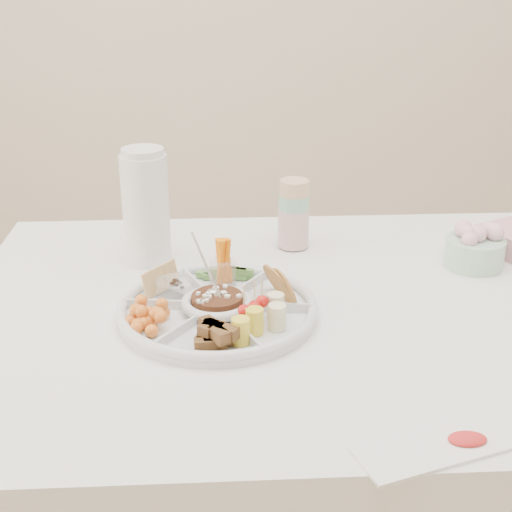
{
  "coord_description": "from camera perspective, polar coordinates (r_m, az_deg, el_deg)",
  "views": [
    {
      "loc": [
        -0.23,
        -1.26,
        1.41
      ],
      "look_at": [
        -0.16,
        0.06,
        0.84
      ],
      "focal_mm": 50.0,
      "sensor_mm": 36.0,
      "label": 1
    }
  ],
  "objects": [
    {
      "name": "cherries",
      "position": [
        1.33,
        -8.28,
        -4.64
      ],
      "size": [
        0.12,
        0.12,
        0.04
      ],
      "primitive_type": null,
      "rotation": [
        0.0,
        0.0,
        -0.12
      ],
      "color": "#E95B11",
      "rests_on": "party_tray"
    },
    {
      "name": "placemat",
      "position": [
        1.09,
        14.98,
        -14.26
      ],
      "size": [
        0.29,
        0.17,
        0.01
      ],
      "primitive_type": "cube",
      "rotation": [
        0.0,
        0.0,
        0.31
      ],
      "color": "white",
      "rests_on": "dining_table"
    },
    {
      "name": "dining_table",
      "position": [
        1.65,
        5.93,
        -15.62
      ],
      "size": [
        1.52,
        1.02,
        0.76
      ],
      "primitive_type": "cube",
      "color": "white",
      "rests_on": "floor"
    },
    {
      "name": "granola_chunks",
      "position": [
        1.25,
        -3.78,
        -6.21
      ],
      "size": [
        0.12,
        0.12,
        0.05
      ],
      "primitive_type": null,
      "rotation": [
        0.0,
        0.0,
        -0.12
      ],
      "color": "brown",
      "rests_on": "party_tray"
    },
    {
      "name": "tortillas",
      "position": [
        1.42,
        1.7,
        -2.19
      ],
      "size": [
        0.12,
        0.12,
        0.06
      ],
      "primitive_type": null,
      "rotation": [
        0.0,
        0.0,
        -0.12
      ],
      "color": "#A88346",
      "rests_on": "party_tray"
    },
    {
      "name": "carrot_cucumber",
      "position": [
        1.47,
        -2.59,
        -0.29
      ],
      "size": [
        0.12,
        0.12,
        0.1
      ],
      "primitive_type": null,
      "rotation": [
        0.0,
        0.0,
        -0.12
      ],
      "color": "orange",
      "rests_on": "party_tray"
    },
    {
      "name": "pita_raisins",
      "position": [
        1.44,
        -7.31,
        -1.94
      ],
      "size": [
        0.11,
        0.11,
        0.06
      ],
      "primitive_type": null,
      "rotation": [
        0.0,
        0.0,
        -0.12
      ],
      "color": "#EEA76B",
      "rests_on": "party_tray"
    },
    {
      "name": "party_tray",
      "position": [
        1.37,
        -3.11,
        -4.04
      ],
      "size": [
        0.42,
        0.42,
        0.04
      ],
      "primitive_type": "cylinder",
      "rotation": [
        0.0,
        0.0,
        -0.12
      ],
      "color": "white",
      "rests_on": "dining_table"
    },
    {
      "name": "flower_bowl",
      "position": [
        1.65,
        17.13,
        0.79
      ],
      "size": [
        0.14,
        0.14,
        0.1
      ],
      "primitive_type": "cylinder",
      "rotation": [
        0.0,
        0.0,
        0.05
      ],
      "color": "#AABDAF",
      "rests_on": "dining_table"
    },
    {
      "name": "banana_tomato",
      "position": [
        1.29,
        1.52,
        -4.06
      ],
      "size": [
        0.12,
        0.12,
        0.09
      ],
      "primitive_type": null,
      "rotation": [
        0.0,
        0.0,
        -0.12
      ],
      "color": "#FFE97F",
      "rests_on": "party_tray"
    },
    {
      "name": "cup_stack",
      "position": [
        1.67,
        3.05,
        3.94
      ],
      "size": [
        0.08,
        0.08,
        0.2
      ],
      "primitive_type": "cylinder",
      "rotation": [
        0.0,
        0.0,
        0.13
      ],
      "color": "#D9F5C6",
      "rests_on": "dining_table"
    },
    {
      "name": "thermos",
      "position": [
        1.59,
        -8.81,
        4.01
      ],
      "size": [
        0.13,
        0.13,
        0.27
      ],
      "primitive_type": "cylinder",
      "rotation": [
        0.0,
        0.0,
        -0.31
      ],
      "color": "silver",
      "rests_on": "dining_table"
    },
    {
      "name": "bean_dip",
      "position": [
        1.37,
        -3.12,
        -3.76
      ],
      "size": [
        0.11,
        0.11,
        0.04
      ],
      "primitive_type": "cylinder",
      "rotation": [
        0.0,
        0.0,
        -0.12
      ],
      "color": "black",
      "rests_on": "party_tray"
    }
  ]
}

